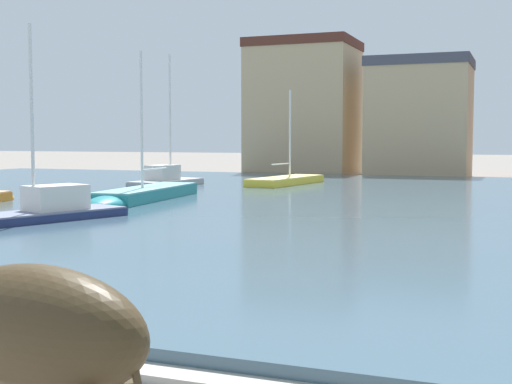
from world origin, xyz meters
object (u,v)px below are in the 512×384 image
at_px(sailboat_teal, 140,198).
at_px(sailboat_yellow, 291,182).
at_px(giraffe_statue, 24,339).
at_px(sailboat_navy, 36,216).
at_px(sailboat_grey, 170,182).

distance_m(sailboat_teal, sailboat_yellow, 14.59).
height_order(giraffe_statue, sailboat_yellow, sailboat_yellow).
xyz_separation_m(sailboat_navy, sailboat_yellow, (2.00, 22.69, -0.10)).
relative_size(giraffe_statue, sailboat_yellow, 0.47).
distance_m(giraffe_statue, sailboat_yellow, 41.04).
height_order(giraffe_statue, sailboat_grey, sailboat_grey).
height_order(giraffe_statue, sailboat_navy, sailboat_navy).
relative_size(sailboat_grey, sailboat_teal, 0.88).
bearing_deg(sailboat_navy, sailboat_yellow, 84.97).
xyz_separation_m(giraffe_statue, sailboat_yellow, (-11.39, 39.40, -1.66)).
bearing_deg(sailboat_grey, giraffe_statue, -62.99).
relative_size(sailboat_grey, sailboat_yellow, 0.97).
distance_m(sailboat_navy, sailboat_yellow, 22.78).
relative_size(sailboat_navy, sailboat_yellow, 0.84).
xyz_separation_m(giraffe_statue, sailboat_grey, (-17.76, 34.83, -1.53)).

